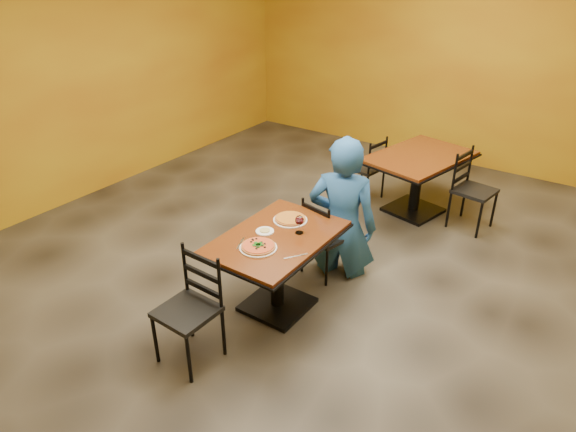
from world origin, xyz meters
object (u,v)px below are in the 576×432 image
Objects in this scene: diner at (343,207)px; pizza_far at (290,218)px; chair_main_far at (327,236)px; table_main at (277,255)px; table_second at (418,170)px; plate_main at (258,248)px; pizza_main at (258,246)px; chair_second_left at (365,168)px; plate_far at (290,220)px; chair_second_right at (475,191)px; side_plate at (265,231)px; chair_main_near at (187,312)px; wine_glass at (299,224)px.

pizza_far is at bearing 50.33° from diner.
table_main is at bearing 96.93° from chair_main_far.
plate_main reaches higher than table_second.
pizza_far is at bearing 96.00° from pizza_main.
plate_far is at bearing 19.17° from chair_second_left.
pizza_far is at bearing 19.17° from chair_second_left.
chair_second_right reaches higher than table_main.
chair_main_near is at bearing -93.25° from side_plate.
chair_main_far is 4.61× the size of wine_glass.
wine_glass reaches higher than chair_main_far.
chair_second_right is (1.15, 3.46, 0.00)m from chair_main_near.
side_plate is at bearing -149.02° from wine_glass.
chair_second_left is at bearing -62.49° from chair_main_far.
chair_second_left is 5.27× the size of side_plate.
chair_main_near is 1.09× the size of chair_second_left.
diner is at bearing 81.50° from plate_main.
chair_second_right reaches higher than pizza_far.
chair_second_left is 3.01× the size of pizza_far.
chair_main_near is at bearing 170.56° from chair_second_right.
table_second is 1.78× the size of chair_main_far.
table_second is at bearing 80.92° from side_plate.
chair_second_left reaches higher than plate_main.
pizza_main is at bearing -91.11° from table_main.
table_second is 2.39m from wine_glass.
chair_second_left is 0.59× the size of diner.
chair_second_left reaches higher than table_second.
side_plate is at bearing 88.36° from chair_main_near.
wine_glass is at bearing -93.55° from table_second.
chair_second_left is at bearing 99.10° from pizza_far.
chair_second_right is (0.97, 2.52, -0.10)m from table_main.
chair_main_far reaches higher than table_second.
pizza_main is at bearing 0.00° from plate_main.
chair_main_far is at bearing 83.17° from chair_main_near.
chair_second_left reaches higher than side_plate.
pizza_main is (0.17, 0.68, 0.31)m from chair_main_near.
side_plate is (-0.13, 0.00, 0.20)m from table_main.
chair_second_left is 2.28m from plate_far.
chair_main_far is 1.05m from plate_main.
chair_second_left is 2.83m from pizza_main.
chair_second_right is 2.96× the size of plate_main.
plate_far is (-1.04, -2.23, 0.30)m from chair_second_right.
chair_main_near is 1.11× the size of chair_main_far.
chair_second_left is 1.78m from diner.
pizza_far is at bearing 96.00° from plate_main.
chair_second_right reaches higher than chair_main_far.
chair_main_near is 1.00× the size of chair_second_right.
diner is 4.61× the size of plate_main.
table_main is 4.33× the size of pizza_main.
table_main is 6.83× the size of wine_glass.
wine_glass is (0.55, -2.37, 0.42)m from chair_second_left.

